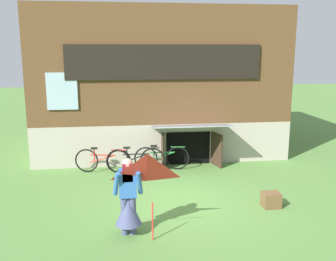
% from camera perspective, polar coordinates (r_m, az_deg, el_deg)
% --- Properties ---
extents(ground_plane, '(60.00, 60.00, 0.00)m').
position_cam_1_polar(ground_plane, '(9.54, 1.72, -10.33)').
color(ground_plane, '#56843D').
extents(log_house, '(8.29, 6.45, 4.95)m').
position_cam_1_polar(log_house, '(14.48, -1.82, 7.45)').
color(log_house, '#ADA393').
rests_on(log_house, ground_plane).
extents(person, '(0.61, 0.52, 1.57)m').
position_cam_1_polar(person, '(7.71, -5.92, -10.66)').
color(person, '#474C75').
rests_on(person, ground_plane).
extents(kite, '(0.99, 0.90, 1.71)m').
position_cam_1_polar(kite, '(6.98, -3.03, -7.04)').
color(kite, red).
rests_on(kite, ground_plane).
extents(bicycle_green, '(1.68, 0.22, 0.77)m').
position_cam_1_polar(bicycle_green, '(11.75, -0.94, -4.06)').
color(bicycle_green, black).
rests_on(bicycle_green, ground_plane).
extents(bicycle_black, '(1.74, 0.08, 0.79)m').
position_cam_1_polar(bicycle_black, '(11.53, -4.86, -4.36)').
color(bicycle_black, black).
rests_on(bicycle_black, ground_plane).
extents(bicycle_red, '(1.65, 0.43, 0.77)m').
position_cam_1_polar(bicycle_red, '(11.63, -9.70, -4.41)').
color(bicycle_red, black).
rests_on(bicycle_red, ground_plane).
extents(wooden_crate, '(0.40, 0.34, 0.35)m').
position_cam_1_polar(wooden_crate, '(9.42, 15.03, -9.89)').
color(wooden_crate, brown).
rests_on(wooden_crate, ground_plane).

